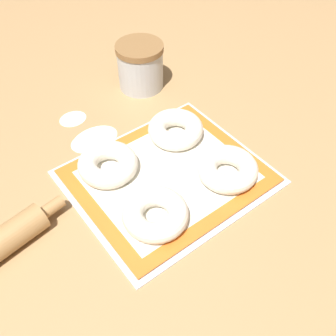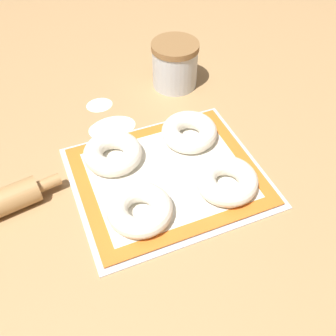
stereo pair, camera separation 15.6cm
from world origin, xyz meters
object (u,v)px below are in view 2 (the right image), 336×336
(flour_canister, at_px, (175,64))
(bagel_front_left, at_px, (140,209))
(bagel_front_right, at_px, (227,181))
(bagel_back_left, at_px, (113,153))
(baking_tray, at_px, (168,177))
(bagel_back_right, at_px, (189,132))

(flour_canister, bearing_deg, bagel_front_left, -121.42)
(bagel_front_right, bearing_deg, bagel_back_left, 139.32)
(flour_canister, bearing_deg, bagel_back_left, -137.04)
(bagel_front_left, distance_m, bagel_back_left, 0.18)
(bagel_back_left, distance_m, flour_canister, 0.35)
(bagel_front_left, distance_m, bagel_front_right, 0.20)
(baking_tray, xyz_separation_m, bagel_back_right, (0.09, 0.09, 0.03))
(baking_tray, height_order, bagel_back_left, bagel_back_left)
(baking_tray, distance_m, bagel_back_right, 0.13)
(bagel_front_left, distance_m, flour_canister, 0.49)
(bagel_front_left, xyz_separation_m, bagel_back_right, (0.19, 0.17, 0.00))
(bagel_back_right, bearing_deg, bagel_front_right, -86.86)
(bagel_back_left, bearing_deg, baking_tray, -42.49)
(baking_tray, height_order, bagel_front_left, bagel_front_left)
(bagel_back_left, relative_size, bagel_back_right, 1.00)
(baking_tray, xyz_separation_m, bagel_back_left, (-0.10, 0.09, 0.03))
(bagel_front_left, bearing_deg, bagel_back_right, 42.66)
(bagel_back_left, relative_size, flour_canister, 1.04)
(bagel_back_right, bearing_deg, bagel_back_left, 179.90)
(bagel_back_right, xyz_separation_m, flour_canister, (0.06, 0.24, 0.03))
(bagel_back_right, distance_m, flour_canister, 0.25)
(bagel_back_right, bearing_deg, baking_tray, -135.71)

